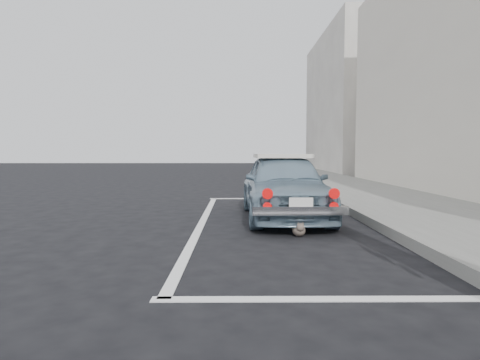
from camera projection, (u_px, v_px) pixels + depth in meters
name	position (u px, v px, depth m)	size (l,w,h in m)	color
ground	(270.00, 280.00, 3.73)	(80.00, 80.00, 0.00)	black
building_far	(351.00, 104.00, 23.44)	(3.50, 10.00, 8.00)	#B4ACA3
pline_rear	(337.00, 299.00, 3.23)	(3.00, 0.12, 0.01)	silver
pline_front	(269.00, 199.00, 10.22)	(3.00, 0.12, 0.01)	silver
pline_side	(202.00, 223.00, 6.72)	(0.12, 7.00, 0.01)	silver
retro_coupe	(284.00, 185.00, 7.22)	(1.47, 3.52, 1.18)	#7590A4
cat	(299.00, 229.00, 5.65)	(0.20, 0.43, 0.23)	#7A6E5D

